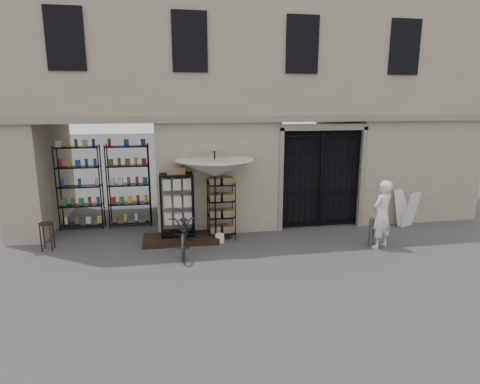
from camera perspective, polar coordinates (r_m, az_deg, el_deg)
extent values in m
plane|color=black|center=(9.97, 6.03, -9.18)|extent=(80.00, 80.00, 0.00)
cube|color=gray|center=(13.16, 1.50, 16.19)|extent=(14.00, 4.00, 9.00)
cube|color=black|center=(12.03, -18.87, 1.47)|extent=(3.00, 1.70, 3.00)
cube|color=black|center=(12.57, -18.68, 0.78)|extent=(2.70, 0.50, 2.50)
cube|color=black|center=(12.19, 11.15, 2.06)|extent=(2.50, 0.06, 3.00)
cube|color=black|center=(12.05, 11.42, 1.68)|extent=(0.05, 0.05, 2.80)
cube|color=black|center=(11.04, -8.39, -6.62)|extent=(2.00, 0.90, 0.15)
cube|color=black|center=(11.11, -8.78, -5.84)|extent=(0.87, 0.55, 0.09)
cube|color=silver|center=(10.63, -8.93, -2.19)|extent=(0.79, 0.04, 1.58)
cube|color=silver|center=(10.91, -8.90, -2.32)|extent=(0.73, 0.40, 1.32)
cube|color=olive|center=(10.70, -9.09, 2.81)|extent=(0.48, 0.37, 0.19)
cube|color=black|center=(11.06, -2.70, -2.48)|extent=(0.80, 0.65, 1.62)
cube|color=olive|center=(11.07, -2.69, -2.73)|extent=(0.68, 0.53, 1.21)
cylinder|color=black|center=(10.75, -3.55, -0.63)|extent=(0.05, 0.05, 2.46)
imported|color=#B6B29C|center=(10.58, -3.61, 4.09)|extent=(2.29, 2.32, 1.65)
cylinder|color=white|center=(10.87, -2.90, -6.58)|extent=(0.26, 0.26, 0.23)
imported|color=black|center=(10.39, -7.80, -8.32)|extent=(0.76, 1.09, 1.98)
cylinder|color=black|center=(11.27, -25.89, -4.05)|extent=(0.44, 0.44, 0.04)
cube|color=black|center=(11.37, -25.72, -5.75)|extent=(0.33, 0.33, 0.71)
cylinder|color=#5A5C60|center=(11.07, 18.19, -5.47)|extent=(0.15, 0.15, 0.74)
imported|color=silver|center=(11.15, 19.18, -7.43)|extent=(1.37, 1.88, 0.43)
cube|color=silver|center=(12.98, 23.18, -2.34)|extent=(0.58, 0.45, 1.09)
cube|color=silver|center=(13.16, 21.95, -2.04)|extent=(0.58, 0.45, 1.09)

